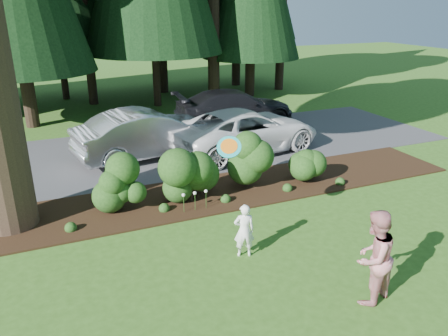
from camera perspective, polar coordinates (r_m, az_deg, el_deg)
name	(u,v)px	position (r m, az deg, el deg)	size (l,w,h in m)	color
ground	(247,256)	(9.42, 2.96, -11.42)	(80.00, 80.00, 0.00)	#2F5518
mulch_bed	(195,196)	(12.06, -3.77, -3.68)	(16.00, 2.50, 0.05)	black
driveway	(156,151)	(15.87, -8.89, 2.21)	(22.00, 6.00, 0.03)	#38383A
shrub_row	(223,167)	(11.91, -0.19, 0.14)	(6.53, 1.60, 1.61)	#1A3A12
lily_cluster	(195,194)	(11.04, -3.83, -3.40)	(0.69, 0.09, 0.57)	#1A3A12
car_silver_wagon	(148,133)	(15.09, -9.91, 4.47)	(1.73, 4.95, 1.63)	silver
car_white_suv	(246,131)	(15.44, 2.85, 4.91)	(2.51, 5.43, 1.51)	silver
car_dark_suv	(235,107)	(18.94, 1.43, 7.93)	(2.11, 5.19, 1.51)	black
child	(244,230)	(9.15, 2.65, -8.15)	(0.43, 0.28, 1.18)	white
adult	(373,257)	(8.15, 18.93, -10.99)	(0.86, 0.67, 1.77)	#B6182C
frisbee	(229,147)	(8.69, 0.66, 2.78)	(0.58, 0.41, 0.49)	teal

